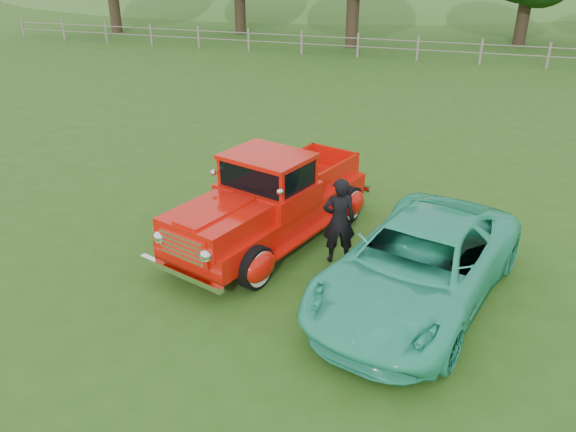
% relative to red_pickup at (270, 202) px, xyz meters
% --- Properties ---
extents(ground, '(140.00, 140.00, 0.00)m').
position_rel_red_pickup_xyz_m(ground, '(0.44, -2.04, -0.80)').
color(ground, '#294E14').
rests_on(ground, ground).
extents(distant_hills, '(116.00, 60.00, 18.00)m').
position_rel_red_pickup_xyz_m(distant_hills, '(-3.64, 57.43, -5.34)').
color(distant_hills, '#376725').
rests_on(distant_hills, ground).
extents(fence_line, '(48.00, 0.12, 1.20)m').
position_rel_red_pickup_xyz_m(fence_line, '(0.44, 19.96, -0.19)').
color(fence_line, gray).
rests_on(fence_line, ground).
extents(red_pickup, '(3.25, 5.28, 1.78)m').
position_rel_red_pickup_xyz_m(red_pickup, '(0.00, 0.00, 0.00)').
color(red_pickup, black).
rests_on(red_pickup, ground).
extents(teal_sedan, '(3.37, 5.18, 1.33)m').
position_rel_red_pickup_xyz_m(teal_sedan, '(2.95, -1.25, -0.13)').
color(teal_sedan, '#2EBB91').
rests_on(teal_sedan, ground).
extents(man, '(0.69, 0.58, 1.62)m').
position_rel_red_pickup_xyz_m(man, '(1.45, -0.40, 0.01)').
color(man, black).
rests_on(man, ground).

